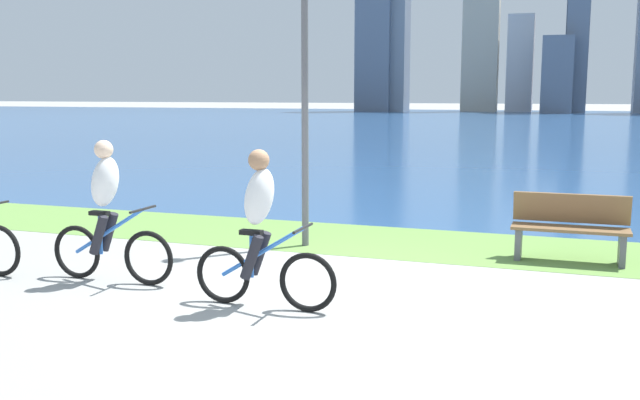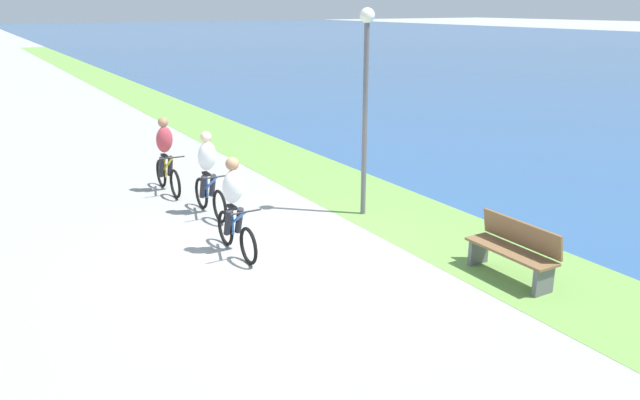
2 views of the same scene
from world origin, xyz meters
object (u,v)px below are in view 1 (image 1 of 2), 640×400
object	(u,v)px
cyclist_trailing	(108,212)
lamppost_tall	(305,68)
bench_near_path	(570,228)
cyclist_lead	(261,229)

from	to	relation	value
cyclist_trailing	lamppost_tall	distance (m)	3.52
cyclist_trailing	lamppost_tall	world-z (taller)	lamppost_tall
bench_near_path	cyclist_trailing	bearing A→B (deg)	-150.72
bench_near_path	lamppost_tall	bearing A→B (deg)	-176.26
cyclist_trailing	bench_near_path	size ratio (longest dim) A/B	1.13
cyclist_lead	cyclist_trailing	xyz separation A→B (m)	(-2.13, 0.35, 0.01)
cyclist_lead	bench_near_path	bearing A→B (deg)	46.91
bench_near_path	lamppost_tall	size ratio (longest dim) A/B	0.38
cyclist_lead	lamppost_tall	world-z (taller)	lamppost_tall
cyclist_trailing	bench_near_path	bearing A→B (deg)	29.28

